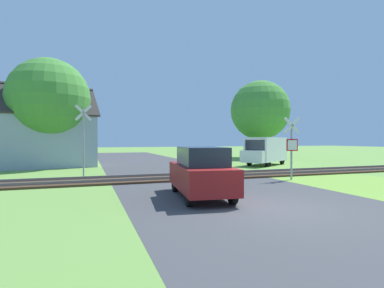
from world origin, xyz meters
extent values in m
plane|color=#6B9942|center=(0.00, 0.00, 0.00)|extent=(160.00, 160.00, 0.00)
cube|color=#424244|center=(0.00, 2.00, 0.00)|extent=(8.20, 80.00, 0.01)
cube|color=#422D1E|center=(0.00, 7.51, 0.05)|extent=(60.00, 2.60, 0.10)
cube|color=slate|center=(0.00, 8.22, 0.16)|extent=(60.00, 0.08, 0.12)
cube|color=slate|center=(0.00, 6.79, 0.16)|extent=(60.00, 0.08, 0.12)
cylinder|color=#9E9EA5|center=(4.68, 5.13, 1.46)|extent=(0.10, 0.10, 2.91)
cube|color=red|center=(4.67, 5.07, 1.77)|extent=(0.60, 0.14, 0.60)
cube|color=white|center=(4.66, 5.05, 1.77)|extent=(0.49, 0.10, 0.49)
cube|color=white|center=(4.67, 5.07, 2.76)|extent=(0.87, 0.19, 0.88)
cube|color=white|center=(4.67, 5.07, 2.76)|extent=(0.87, 0.19, 0.88)
cylinder|color=#9E9EA5|center=(-5.31, 9.45, 1.87)|extent=(0.09, 0.09, 3.74)
cube|color=white|center=(-5.31, 9.51, 3.49)|extent=(0.88, 0.05, 0.88)
cube|color=white|center=(-5.31, 9.51, 3.49)|extent=(0.88, 0.05, 0.88)
cube|color=#99A3B7|center=(-8.43, 17.68, 1.96)|extent=(8.07, 6.31, 3.92)
cube|color=#332D2D|center=(-8.20, 16.43, 4.99)|extent=(8.03, 4.24, 2.47)
cube|color=#332D2D|center=(-8.67, 18.92, 4.99)|extent=(8.03, 4.24, 2.47)
cube|color=brown|center=(-6.47, 18.05, 5.15)|extent=(0.58, 0.58, 1.10)
cylinder|color=#513823|center=(13.53, 22.17, 1.46)|extent=(0.34, 0.34, 2.93)
sphere|color=#478E38|center=(13.53, 22.17, 5.44)|extent=(6.71, 6.71, 6.71)
cylinder|color=#513823|center=(-7.74, 16.46, 1.46)|extent=(0.29, 0.29, 2.91)
sphere|color=#478E38|center=(-7.74, 16.46, 5.07)|extent=(5.76, 5.76, 5.76)
cube|color=white|center=(8.57, 13.34, 1.29)|extent=(4.56, 3.89, 1.90)
cube|color=white|center=(6.52, 12.00, 0.79)|extent=(1.57, 1.89, 0.90)
cube|color=#19232D|center=(6.83, 12.20, 1.62)|extent=(0.92, 1.37, 0.85)
cube|color=navy|center=(8.05, 14.14, 0.96)|extent=(3.17, 2.08, 0.16)
cylinder|color=black|center=(6.95, 13.21, 0.34)|extent=(0.67, 0.52, 0.68)
cylinder|color=black|center=(7.80, 11.91, 0.34)|extent=(0.67, 0.52, 0.68)
cylinder|color=black|center=(9.34, 14.78, 0.34)|extent=(0.67, 0.52, 0.68)
cylinder|color=black|center=(10.19, 13.47, 0.34)|extent=(0.67, 0.52, 0.68)
cube|color=maroon|center=(-1.34, 2.32, 0.72)|extent=(2.11, 4.17, 0.84)
cube|color=#19232D|center=(-1.37, 2.13, 1.46)|extent=(1.65, 2.35, 0.64)
cylinder|color=black|center=(-0.48, 3.59, 0.30)|extent=(0.25, 0.62, 0.60)
cylinder|color=black|center=(-1.87, 3.76, 0.30)|extent=(0.25, 0.62, 0.60)
cylinder|color=black|center=(-0.81, 0.89, 0.30)|extent=(0.25, 0.62, 0.60)
cylinder|color=black|center=(-2.20, 1.06, 0.30)|extent=(0.25, 0.62, 0.60)
camera|label=1|loc=(-5.11, -7.53, 2.02)|focal=28.00mm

